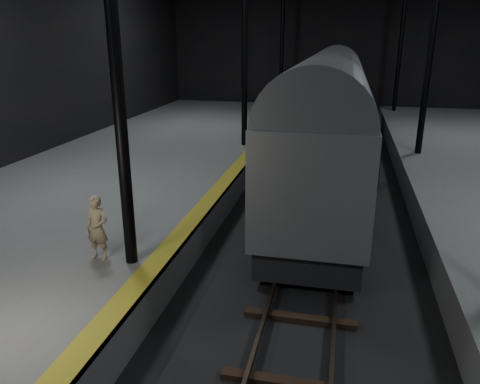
% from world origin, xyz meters
% --- Properties ---
extents(ground, '(44.00, 44.00, 0.00)m').
position_xyz_m(ground, '(0.00, 0.00, 0.00)').
color(ground, black).
rests_on(ground, ground).
extents(platform_left, '(9.00, 43.80, 1.00)m').
position_xyz_m(platform_left, '(-7.50, 0.00, 0.50)').
color(platform_left, '#585855').
rests_on(platform_left, ground).
extents(tactile_strip, '(0.50, 43.80, 0.01)m').
position_xyz_m(tactile_strip, '(-3.25, 0.00, 1.00)').
color(tactile_strip, '#99911B').
rests_on(tactile_strip, platform_left).
extents(track, '(2.40, 43.00, 0.24)m').
position_xyz_m(track, '(0.00, 0.00, 0.07)').
color(track, '#3F3328').
rests_on(track, ground).
extents(train, '(2.88, 19.20, 5.13)m').
position_xyz_m(train, '(-0.00, 6.47, 2.86)').
color(train, '#A2A5AA').
rests_on(train, ground).
extents(woman, '(0.58, 0.41, 1.49)m').
position_xyz_m(woman, '(-4.56, -4.02, 1.75)').
color(woman, tan).
rests_on(woman, platform_left).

